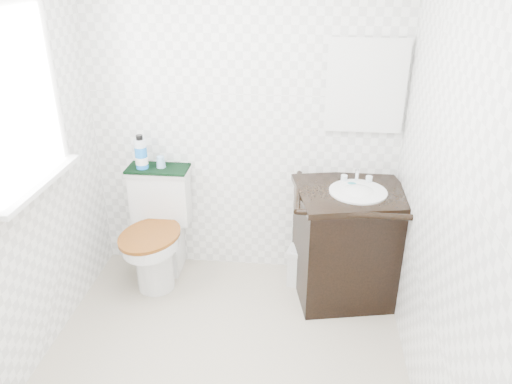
% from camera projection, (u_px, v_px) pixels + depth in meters
% --- Properties ---
extents(floor, '(2.40, 2.40, 0.00)m').
position_uv_depth(floor, '(220.00, 377.00, 2.91)').
color(floor, '#B7AE93').
rests_on(floor, ground).
extents(wall_back, '(2.40, 0.00, 2.40)m').
position_uv_depth(wall_back, '(244.00, 118.00, 3.47)').
color(wall_back, white).
rests_on(wall_back, ground).
extents(wall_right, '(0.00, 2.40, 2.40)m').
position_uv_depth(wall_right, '(447.00, 203.00, 2.29)').
color(wall_right, white).
rests_on(wall_right, ground).
extents(window, '(0.02, 0.70, 0.90)m').
position_uv_depth(window, '(14.00, 100.00, 2.57)').
color(window, white).
rests_on(window, wall_left).
extents(mirror, '(0.50, 0.02, 0.60)m').
position_uv_depth(mirror, '(366.00, 86.00, 3.27)').
color(mirror, silver).
rests_on(mirror, wall_back).
extents(toilet, '(0.49, 0.68, 0.83)m').
position_uv_depth(toilet, '(158.00, 234.00, 3.68)').
color(toilet, silver).
rests_on(toilet, floor).
extents(vanity, '(0.83, 0.75, 0.92)m').
position_uv_depth(vanity, '(349.00, 241.00, 3.46)').
color(vanity, black).
rests_on(vanity, floor).
extents(trash_bin, '(0.23, 0.20, 0.30)m').
position_uv_depth(trash_bin, '(302.00, 267.00, 3.67)').
color(trash_bin, silver).
rests_on(trash_bin, floor).
extents(towel, '(0.44, 0.22, 0.02)m').
position_uv_depth(towel, '(158.00, 169.00, 3.59)').
color(towel, black).
rests_on(towel, toilet).
extents(mouthwash_bottle, '(0.09, 0.09, 0.25)m').
position_uv_depth(mouthwash_bottle, '(141.00, 153.00, 3.53)').
color(mouthwash_bottle, blue).
rests_on(mouthwash_bottle, towel).
extents(cup, '(0.07, 0.07, 0.08)m').
position_uv_depth(cup, '(161.00, 162.00, 3.57)').
color(cup, '#7CA7CB').
rests_on(cup, towel).
extents(soap_bar, '(0.07, 0.05, 0.02)m').
position_uv_depth(soap_bar, '(352.00, 183.00, 3.37)').
color(soap_bar, '#19707B').
rests_on(soap_bar, vanity).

